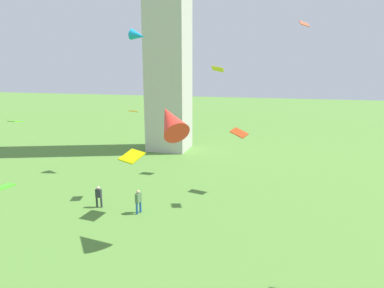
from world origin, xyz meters
name	(u,v)px	position (x,y,z in m)	size (l,w,h in m)	color
person_0	(138,200)	(-6.51, 20.40, 1.03)	(0.40, 0.55, 1.82)	#235693
person_2	(99,195)	(-9.92, 20.66, 0.97)	(0.53, 0.28, 1.71)	#2D3338
kite_flying_0	(239,133)	(-0.01, 26.94, 5.17)	(1.61, 1.30, 0.75)	#B53810
kite_flying_1	(3,187)	(-11.43, 13.30, 4.11)	(1.73, 1.60, 0.48)	#49C726
kite_flying_3	(133,111)	(-8.00, 23.40, 7.19)	(1.10, 1.24, 0.35)	orange
kite_flying_4	(138,35)	(-10.43, 30.45, 13.56)	(1.81, 1.33, 1.32)	#128BC4
kite_flying_5	(132,156)	(-6.77, 20.18, 4.42)	(1.51, 1.86, 0.67)	#B6B305
kite_flying_6	(304,24)	(4.55, 25.57, 13.63)	(0.74, 1.05, 0.57)	#E6522E
kite_flying_8	(218,69)	(-2.84, 31.90, 10.41)	(1.18, 0.80, 0.67)	gold
kite_flying_9	(16,121)	(-15.62, 19.42, 6.68)	(0.67, 0.96, 0.19)	#4EC01F
kite_flying_10	(171,120)	(-2.93, 17.38, 7.56)	(2.94, 3.06, 2.52)	red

